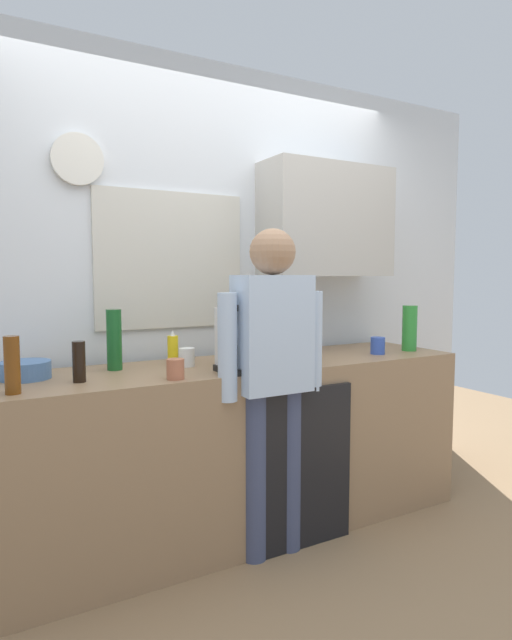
{
  "coord_description": "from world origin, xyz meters",
  "views": [
    {
      "loc": [
        -1.28,
        -2.13,
        1.38
      ],
      "look_at": [
        0.05,
        0.25,
        1.14
      ],
      "focal_mm": 29.27,
      "sensor_mm": 36.0,
      "label": 1
    }
  ],
  "objects_px": {
    "bottle_dark_sauce": "(79,362)",
    "potted_plant": "(235,339)",
    "bottle_red_vinegar": "(285,334)",
    "mixing_bowl": "(25,370)",
    "bottle_olive_oil": "(275,338)",
    "cup_terracotta_mug": "(175,369)",
    "bottle_clear_soda": "(410,328)",
    "person_at_sink": "(272,365)",
    "dish_soap": "(173,349)",
    "coffee_maker": "(238,341)",
    "bottle_green_wine": "(114,340)",
    "cup_blue_mug": "(378,346)",
    "cup_white_mug": "(187,357)",
    "bottle_amber_beer": "(12,365)"
  },
  "relations": [
    {
      "from": "bottle_olive_oil",
      "to": "dish_soap",
      "type": "height_order",
      "value": "bottle_olive_oil"
    },
    {
      "from": "bottle_red_vinegar",
      "to": "cup_white_mug",
      "type": "relative_size",
      "value": 2.32
    },
    {
      "from": "coffee_maker",
      "to": "cup_terracotta_mug",
      "type": "relative_size",
      "value": 3.59
    },
    {
      "from": "mixing_bowl",
      "to": "bottle_green_wine",
      "type": "bearing_deg",
      "value": 3.96
    },
    {
      "from": "bottle_dark_sauce",
      "to": "person_at_sink",
      "type": "bearing_deg",
      "value": -13.8
    },
    {
      "from": "bottle_amber_beer",
      "to": "bottle_dark_sauce",
      "type": "relative_size",
      "value": 1.28
    },
    {
      "from": "coffee_maker",
      "to": "bottle_dark_sauce",
      "type": "distance_m",
      "value": 0.73
    },
    {
      "from": "bottle_dark_sauce",
      "to": "mixing_bowl",
      "type": "height_order",
      "value": "bottle_dark_sauce"
    },
    {
      "from": "bottle_clear_soda",
      "to": "bottle_red_vinegar",
      "type": "bearing_deg",
      "value": 154.26
    },
    {
      "from": "cup_blue_mug",
      "to": "person_at_sink",
      "type": "xyz_separation_m",
      "value": [
        -0.84,
        -0.19,
        -0.01
      ]
    },
    {
      "from": "bottle_amber_beer",
      "to": "potted_plant",
      "type": "relative_size",
      "value": 1.0
    },
    {
      "from": "bottle_green_wine",
      "to": "mixing_bowl",
      "type": "xyz_separation_m",
      "value": [
        -0.41,
        -0.03,
        -0.11
      ]
    },
    {
      "from": "dish_soap",
      "to": "bottle_red_vinegar",
      "type": "bearing_deg",
      "value": 6.72
    },
    {
      "from": "bottle_red_vinegar",
      "to": "mixing_bowl",
      "type": "xyz_separation_m",
      "value": [
        -1.47,
        -0.13,
        -0.07
      ]
    },
    {
      "from": "bottle_red_vinegar",
      "to": "potted_plant",
      "type": "bearing_deg",
      "value": -152.94
    },
    {
      "from": "bottle_green_wine",
      "to": "bottle_red_vinegar",
      "type": "xyz_separation_m",
      "value": [
        1.06,
        0.1,
        -0.04
      ]
    },
    {
      "from": "potted_plant",
      "to": "bottle_amber_beer",
      "type": "bearing_deg",
      "value": -169.84
    },
    {
      "from": "bottle_olive_oil",
      "to": "cup_terracotta_mug",
      "type": "distance_m",
      "value": 0.69
    },
    {
      "from": "potted_plant",
      "to": "bottle_clear_soda",
      "type": "bearing_deg",
      "value": -5.0
    },
    {
      "from": "cup_blue_mug",
      "to": "person_at_sink",
      "type": "distance_m",
      "value": 0.86
    },
    {
      "from": "bottle_olive_oil",
      "to": "cup_terracotta_mug",
      "type": "bearing_deg",
      "value": -162.0
    },
    {
      "from": "bottle_olive_oil",
      "to": "mixing_bowl",
      "type": "height_order",
      "value": "bottle_olive_oil"
    },
    {
      "from": "potted_plant",
      "to": "coffee_maker",
      "type": "bearing_deg",
      "value": -113.3
    },
    {
      "from": "bottle_green_wine",
      "to": "coffee_maker",
      "type": "bearing_deg",
      "value": -32.34
    },
    {
      "from": "bottle_dark_sauce",
      "to": "potted_plant",
      "type": "height_order",
      "value": "potted_plant"
    },
    {
      "from": "bottle_red_vinegar",
      "to": "mixing_bowl",
      "type": "relative_size",
      "value": 1.0
    },
    {
      "from": "bottle_dark_sauce",
      "to": "cup_white_mug",
      "type": "distance_m",
      "value": 0.57
    },
    {
      "from": "bottle_green_wine",
      "to": "potted_plant",
      "type": "xyz_separation_m",
      "value": [
        0.6,
        -0.13,
        -0.02
      ]
    },
    {
      "from": "cup_white_mug",
      "to": "person_at_sink",
      "type": "relative_size",
      "value": 0.06
    },
    {
      "from": "bottle_red_vinegar",
      "to": "cup_terracotta_mug",
      "type": "xyz_separation_m",
      "value": [
        -0.88,
        -0.46,
        -0.06
      ]
    },
    {
      "from": "cup_white_mug",
      "to": "potted_plant",
      "type": "distance_m",
      "value": 0.27
    },
    {
      "from": "bottle_clear_soda",
      "to": "bottle_amber_beer",
      "type": "bearing_deg",
      "value": -177.63
    },
    {
      "from": "bottle_red_vinegar",
      "to": "cup_terracotta_mug",
      "type": "distance_m",
      "value": 0.99
    },
    {
      "from": "person_at_sink",
      "to": "cup_blue_mug",
      "type": "bearing_deg",
      "value": 22.41
    },
    {
      "from": "bottle_amber_beer",
      "to": "mixing_bowl",
      "type": "xyz_separation_m",
      "value": [
        0.07,
        0.3,
        -0.08
      ]
    },
    {
      "from": "bottle_red_vinegar",
      "to": "cup_blue_mug",
      "type": "relative_size",
      "value": 2.2
    },
    {
      "from": "person_at_sink",
      "to": "potted_plant",
      "type": "bearing_deg",
      "value": 109.63
    },
    {
      "from": "bottle_olive_oil",
      "to": "dish_soap",
      "type": "distance_m",
      "value": 0.56
    },
    {
      "from": "cup_terracotta_mug",
      "to": "bottle_amber_beer",
      "type": "bearing_deg",
      "value": 176.86
    },
    {
      "from": "bottle_dark_sauce",
      "to": "cup_white_mug",
      "type": "relative_size",
      "value": 1.89
    },
    {
      "from": "bottle_clear_soda",
      "to": "cup_white_mug",
      "type": "distance_m",
      "value": 1.42
    },
    {
      "from": "dish_soap",
      "to": "bottle_clear_soda",
      "type": "bearing_deg",
      "value": -9.7
    },
    {
      "from": "bottle_olive_oil",
      "to": "coffee_maker",
      "type": "bearing_deg",
      "value": -151.24
    },
    {
      "from": "bottle_green_wine",
      "to": "potted_plant",
      "type": "relative_size",
      "value": 1.3
    },
    {
      "from": "potted_plant",
      "to": "dish_soap",
      "type": "relative_size",
      "value": 1.28
    },
    {
      "from": "bottle_clear_soda",
      "to": "bottle_red_vinegar",
      "type": "distance_m",
      "value": 0.77
    },
    {
      "from": "bottle_olive_oil",
      "to": "mixing_bowl",
      "type": "xyz_separation_m",
      "value": [
        -1.24,
        0.12,
        -0.08
      ]
    },
    {
      "from": "bottle_clear_soda",
      "to": "cup_terracotta_mug",
      "type": "relative_size",
      "value": 3.04
    },
    {
      "from": "bottle_clear_soda",
      "to": "mixing_bowl",
      "type": "xyz_separation_m",
      "value": [
        -2.16,
        0.21,
        -0.1
      ]
    },
    {
      "from": "bottle_amber_beer",
      "to": "bottle_olive_oil",
      "type": "bearing_deg",
      "value": 7.63
    }
  ]
}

